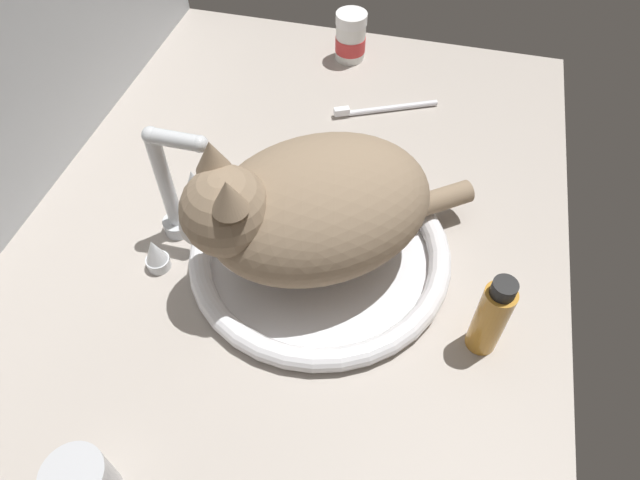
# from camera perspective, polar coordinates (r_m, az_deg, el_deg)

# --- Properties ---
(countertop) EXTENTS (1.04, 0.76, 0.03)m
(countertop) POSITION_cam_1_polar(r_m,az_deg,el_deg) (0.82, -2.40, 1.02)
(countertop) COLOR #ADA399
(countertop) RESTS_ON ground
(backsplash_wall) EXTENTS (1.04, 0.02, 0.37)m
(backsplash_wall) POSITION_cam_1_polar(r_m,az_deg,el_deg) (0.88, -28.94, 12.86)
(backsplash_wall) COLOR #B2B7BC
(backsplash_wall) RESTS_ON ground
(sink_basin) EXTENTS (0.35, 0.35, 0.03)m
(sink_basin) POSITION_cam_1_polar(r_m,az_deg,el_deg) (0.76, 0.00, -1.27)
(sink_basin) COLOR white
(sink_basin) RESTS_ON countertop
(faucet) EXTENTS (0.16, 0.09, 0.19)m
(faucet) POSITION_cam_1_polar(r_m,az_deg,el_deg) (0.77, -14.68, 4.31)
(faucet) COLOR silver
(faucet) RESTS_ON countertop
(cat) EXTENTS (0.33, 0.37, 0.19)m
(cat) POSITION_cam_1_polar(r_m,az_deg,el_deg) (0.68, -1.49, 3.16)
(cat) COLOR #8C755B
(cat) RESTS_ON sink_basin
(pill_bottle) EXTENTS (0.06, 0.06, 0.09)m
(pill_bottle) POSITION_cam_1_polar(r_m,az_deg,el_deg) (1.11, 3.12, 19.79)
(pill_bottle) COLOR white
(pill_bottle) RESTS_ON countertop
(amber_bottle) EXTENTS (0.04, 0.04, 0.13)m
(amber_bottle) POSITION_cam_1_polar(r_m,az_deg,el_deg) (0.68, 16.98, -7.48)
(amber_bottle) COLOR gold
(amber_bottle) RESTS_ON countertop
(toothbrush) EXTENTS (0.09, 0.17, 0.02)m
(toothbrush) POSITION_cam_1_polar(r_m,az_deg,el_deg) (1.00, 6.46, 13.11)
(toothbrush) COLOR silver
(toothbrush) RESTS_ON countertop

